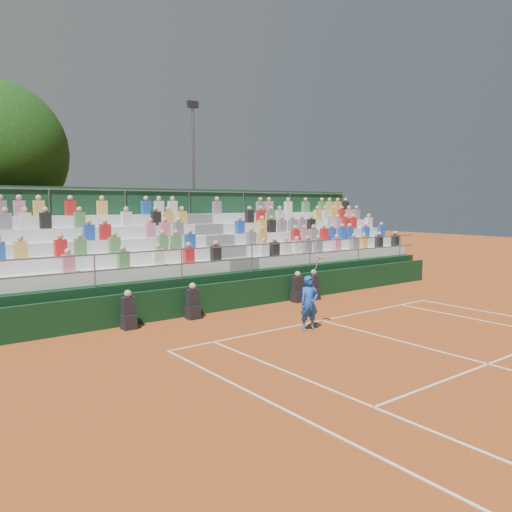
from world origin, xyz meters
TOP-DOWN VIEW (x-y plane):
  - ground at (0.00, 0.00)m, footprint 90.00×90.00m
  - courtside_wall at (0.00, 3.20)m, footprint 20.00×0.15m
  - line_officials at (-1.22, 2.75)m, footprint 8.03×0.40m
  - grandstand at (0.03, 6.44)m, footprint 20.00×5.20m
  - tennis_player at (-1.14, -0.60)m, footprint 0.87×0.53m
  - floodlight_mast at (2.75, 12.73)m, footprint 0.60×0.25m

SIDE VIEW (x-z plane):
  - ground at x=0.00m, z-range 0.00..0.00m
  - line_officials at x=-1.22m, z-range -0.12..1.07m
  - courtside_wall at x=0.00m, z-range 0.00..1.00m
  - tennis_player at x=-1.14m, z-range -0.29..1.93m
  - grandstand at x=0.03m, z-range -1.11..3.29m
  - floodlight_mast at x=2.75m, z-range 0.69..9.92m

